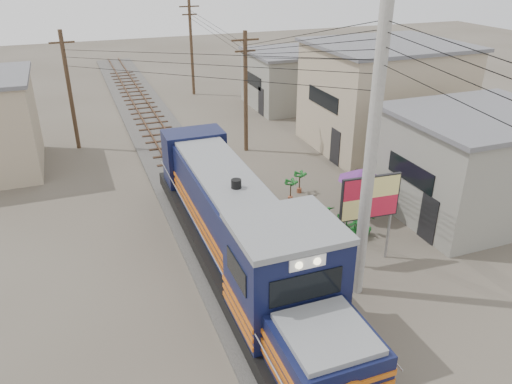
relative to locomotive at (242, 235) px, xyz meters
name	(u,v)px	position (x,y,z in m)	size (l,w,h in m)	color
ground	(260,304)	(0.00, -1.74, -1.76)	(120.00, 120.00, 0.00)	#473F35
ballast	(190,186)	(0.00, 8.26, -1.68)	(3.60, 70.00, 0.16)	#595651
track	(189,183)	(0.00, 8.26, -1.50)	(1.15, 70.00, 0.12)	#51331E
locomotive	(242,235)	(0.00, 0.00, 0.00)	(3.00, 16.35, 4.05)	black
utility_pole_main	(370,160)	(3.50, -2.24, 3.24)	(0.40, 0.40, 10.00)	#9E9B93
wooden_pole_mid	(246,90)	(4.50, 12.26, 1.92)	(1.60, 0.24, 7.00)	#4C3826
wooden_pole_far	(191,46)	(4.80, 26.26, 2.17)	(1.60, 0.24, 7.50)	#4C3826
wooden_pole_left	(69,89)	(-5.00, 16.26, 1.92)	(1.60, 0.24, 7.00)	#4C3826
power_lines	(185,40)	(-0.14, 6.76, 5.80)	(9.65, 19.00, 3.30)	black
shophouse_front	(476,164)	(11.50, 1.26, 0.60)	(7.35, 6.30, 4.70)	gray
shophouse_mid	(383,96)	(12.50, 10.26, 1.35)	(8.40, 7.35, 6.20)	tan
shophouse_back	(291,79)	(11.00, 20.26, 0.35)	(6.30, 6.30, 4.20)	gray
billboard	(370,200)	(4.74, -0.70, 0.92)	(2.35, 0.27, 3.63)	#99999E
market_umbrella	(362,175)	(6.47, 2.59, 0.30)	(2.55, 2.55, 2.34)	black
vendor	(355,183)	(7.33, 4.37, -1.01)	(0.55, 0.36, 1.50)	black
plant_nursery	(329,222)	(4.53, 1.75, -1.27)	(3.48, 3.31, 1.11)	#1C6323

